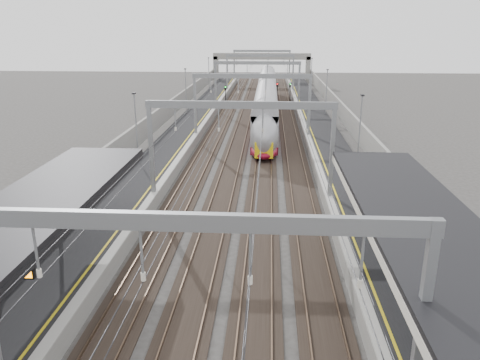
# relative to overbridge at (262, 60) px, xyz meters

# --- Properties ---
(platform_left) EXTENTS (4.00, 120.00, 1.00)m
(platform_left) POSITION_rel_overbridge_xyz_m (-8.00, -55.00, -4.81)
(platform_left) COLOR black
(platform_left) RESTS_ON ground
(platform_right) EXTENTS (4.00, 120.00, 1.00)m
(platform_right) POSITION_rel_overbridge_xyz_m (8.00, -55.00, -4.81)
(platform_right) COLOR black
(platform_right) RESTS_ON ground
(tracks) EXTENTS (11.40, 140.00, 0.20)m
(tracks) POSITION_rel_overbridge_xyz_m (0.00, -55.00, -5.26)
(tracks) COLOR black
(tracks) RESTS_ON ground
(overhead_line) EXTENTS (13.00, 140.00, 6.60)m
(overhead_line) POSITION_rel_overbridge_xyz_m (0.00, -48.38, 0.83)
(overhead_line) COLOR gray
(overhead_line) RESTS_ON platform_left
(canopy_right) EXTENTS (4.40, 30.00, 4.24)m
(canopy_right) POSITION_rel_overbridge_xyz_m (8.03, -97.01, -0.22)
(canopy_right) COLOR black
(canopy_right) RESTS_ON platform_right
(overbridge) EXTENTS (22.00, 2.20, 6.90)m
(overbridge) POSITION_rel_overbridge_xyz_m (0.00, 0.00, 0.00)
(overbridge) COLOR gray
(overbridge) RESTS_ON ground
(wall_left) EXTENTS (0.30, 120.00, 3.20)m
(wall_left) POSITION_rel_overbridge_xyz_m (-11.20, -55.00, -3.71)
(wall_left) COLOR gray
(wall_left) RESTS_ON ground
(wall_right) EXTENTS (0.30, 120.00, 3.20)m
(wall_right) POSITION_rel_overbridge_xyz_m (11.20, -55.00, -3.71)
(wall_right) COLOR gray
(wall_right) RESTS_ON ground
(train) EXTENTS (2.77, 50.44, 4.37)m
(train) POSITION_rel_overbridge_xyz_m (1.50, -43.29, -3.17)
(train) COLOR maroon
(train) RESTS_ON ground
(bench) EXTENTS (0.98, 1.94, 0.97)m
(bench) POSITION_rel_overbridge_xyz_m (8.94, -94.21, -3.72)
(bench) COLOR black
(bench) RESTS_ON platform_right
(signal_green) EXTENTS (0.32, 0.32, 3.48)m
(signal_green) POSITION_rel_overbridge_xyz_m (-5.20, -33.54, -2.89)
(signal_green) COLOR black
(signal_green) RESTS_ON ground
(signal_red_near) EXTENTS (0.32, 0.32, 3.48)m
(signal_red_near) POSITION_rel_overbridge_xyz_m (3.20, -28.93, -2.89)
(signal_red_near) COLOR black
(signal_red_near) RESTS_ON ground
(signal_red_far) EXTENTS (0.32, 0.32, 3.48)m
(signal_red_far) POSITION_rel_overbridge_xyz_m (5.40, -28.91, -2.89)
(signal_red_far) COLOR black
(signal_red_far) RESTS_ON ground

